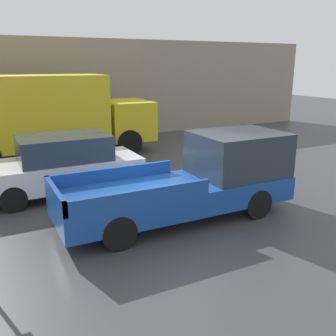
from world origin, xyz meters
The scene contains 5 objects.
ground_plane centered at (0.00, 0.00, 0.00)m, with size 60.00×60.00×0.00m, color #3D3D3F.
building_wall centered at (0.00, 10.51, 2.42)m, with size 28.00×0.15×4.84m.
pickup_truck centered at (0.27, -0.41, 0.92)m, with size 5.73×1.95×1.99m.
car centered at (-2.40, 2.72, 0.85)m, with size 4.48×1.93×1.70m.
delivery_truck centered at (-2.37, 7.39, 1.76)m, with size 8.55×2.60×3.23m.
Camera 1 is at (-4.39, -7.87, 3.65)m, focal length 40.00 mm.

